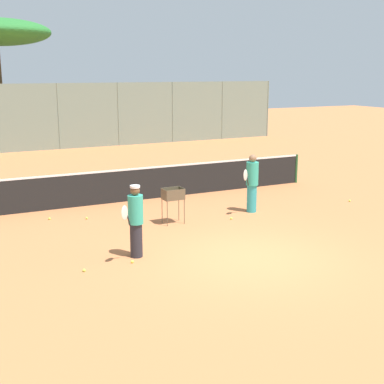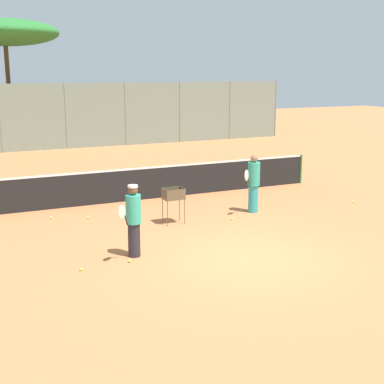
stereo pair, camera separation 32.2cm
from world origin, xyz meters
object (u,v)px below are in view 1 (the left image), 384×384
(tennis_net, at_px, (147,182))
(ball_cart, at_px, (173,197))
(player_red_cap, at_px, (136,220))
(player_white_outfit, at_px, (252,183))
(parked_car, at_px, (49,132))

(tennis_net, distance_m, ball_cart, 2.99)
(tennis_net, relative_size, player_red_cap, 7.29)
(player_white_outfit, relative_size, parked_car, 0.41)
(tennis_net, xyz_separation_m, parked_car, (-0.02, 15.44, 0.10))
(tennis_net, height_order, player_white_outfit, player_white_outfit)
(player_white_outfit, bearing_deg, parked_car, -119.32)
(ball_cart, height_order, parked_car, parked_car)
(player_red_cap, distance_m, ball_cart, 2.83)
(tennis_net, bearing_deg, player_white_outfit, -52.82)
(ball_cart, distance_m, parked_car, 18.41)
(ball_cart, xyz_separation_m, parked_car, (0.38, 18.40, -0.09))
(player_red_cap, height_order, ball_cart, player_red_cap)
(tennis_net, xyz_separation_m, player_white_outfit, (2.19, -2.88, 0.33))
(tennis_net, relative_size, player_white_outfit, 6.99)
(parked_car, bearing_deg, ball_cart, -91.17)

